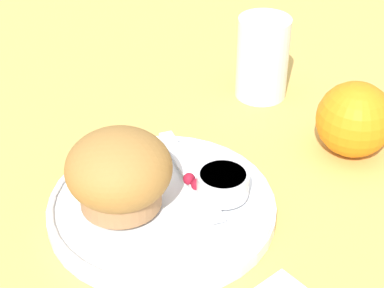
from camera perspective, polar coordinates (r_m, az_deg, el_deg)
name	(u,v)px	position (r m, az deg, el deg)	size (l,w,h in m)	color
ground_plane	(172,208)	(0.65, -1.81, -5.74)	(3.00, 3.00, 0.00)	tan
plate	(160,205)	(0.64, -2.86, -5.39)	(0.23, 0.23, 0.02)	white
muffin	(119,173)	(0.61, -6.49, -2.58)	(0.10, 0.10, 0.08)	#9E7047
cream_ramekin	(223,183)	(0.63, 2.75, -3.45)	(0.05, 0.05, 0.02)	silver
berry_pair	(193,182)	(0.65, 0.11, -3.39)	(0.02, 0.01, 0.01)	maroon
butter_knife	(189,173)	(0.66, -0.23, -2.63)	(0.15, 0.07, 0.00)	silver
orange_fruit	(354,119)	(0.73, 14.24, 2.14)	(0.09, 0.09, 0.09)	orange
juice_glass	(263,58)	(0.82, 6.29, 7.63)	(0.07, 0.07, 0.11)	silver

